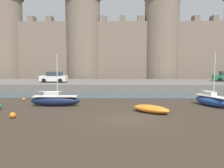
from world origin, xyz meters
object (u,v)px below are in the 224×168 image
Objects in this scene: car_quay_west at (54,77)px; rowboat_foreground_right at (151,109)px; sailboat_foreground_left at (212,100)px; mooring_buoy_mid_mud at (13,115)px; sailboat_near_channel_right at (55,100)px; mooring_buoy_near_channel at (24,99)px.

rowboat_foreground_right is at bearing -51.20° from car_quay_west.
sailboat_foreground_left is 1.34× the size of car_quay_west.
sailboat_foreground_left is at bearing 27.23° from rowboat_foreground_right.
rowboat_foreground_right is 7.28× the size of mooring_buoy_mid_mud.
sailboat_foreground_left reaches higher than car_quay_west.
sailboat_near_channel_right is at bearing 162.00° from rowboat_foreground_right.
sailboat_foreground_left reaches higher than mooring_buoy_near_channel.
mooring_buoy_near_channel is at bearing 156.12° from rowboat_foreground_right.
rowboat_foreground_right is 0.69× the size of sailboat_near_channel_right.
mooring_buoy_near_channel is 10.19m from car_quay_west.
mooring_buoy_mid_mud is (-2.21, -5.67, -0.37)m from sailboat_near_channel_right.
sailboat_foreground_left is 15.26× the size of mooring_buoy_near_channel.
sailboat_near_channel_right is 5.49m from mooring_buoy_near_channel.
rowboat_foreground_right is 12.16m from mooring_buoy_mid_mud.
rowboat_foreground_right is 0.90× the size of car_quay_west.
mooring_buoy_mid_mud reaches higher than mooring_buoy_near_channel.
sailboat_near_channel_right is (-9.69, 3.15, 0.26)m from rowboat_foreground_right.
sailboat_near_channel_right is at bearing 68.72° from mooring_buoy_mid_mud.
car_quay_west is at bearing 83.53° from mooring_buoy_near_channel.
rowboat_foreground_right reaches higher than mooring_buoy_mid_mud.
rowboat_foreground_right is at bearing 11.97° from mooring_buoy_mid_mud.
mooring_buoy_near_channel is 0.09× the size of car_quay_west.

